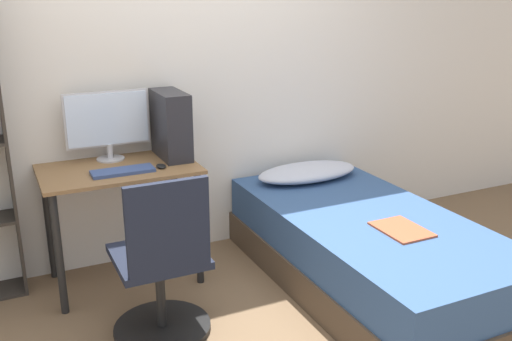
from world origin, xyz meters
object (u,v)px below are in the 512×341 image
at_px(bed, 367,251).
at_px(keyboard, 123,171).
at_px(pc_tower, 171,125).
at_px(office_chair, 162,276).
at_px(monitor, 108,122).

bearing_deg(bed, keyboard, 155.82).
height_order(keyboard, pc_tower, pc_tower).
relative_size(office_chair, keyboard, 2.55).
relative_size(monitor, keyboard, 1.43).
relative_size(office_chair, bed, 0.46).
height_order(bed, monitor, monitor).
height_order(office_chair, keyboard, office_chair).
distance_m(office_chair, pc_tower, 1.04).
bearing_deg(pc_tower, office_chair, -112.17).
distance_m(bed, pc_tower, 1.45).
bearing_deg(office_chair, monitor, 93.08).
relative_size(keyboard, pc_tower, 0.86).
bearing_deg(keyboard, pc_tower, 28.34).
height_order(bed, keyboard, keyboard).
relative_size(bed, keyboard, 5.56).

